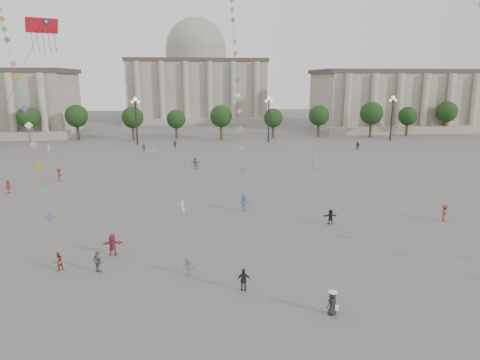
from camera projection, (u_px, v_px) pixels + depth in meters
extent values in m
plane|color=#5F5B59|center=(243.00, 288.00, 30.68)|extent=(360.00, 360.00, 0.00)
cube|color=gray|center=(448.00, 101.00, 129.42)|extent=(80.00, 22.00, 16.00)
cube|color=#433931|center=(451.00, 72.00, 127.43)|extent=(81.60, 22.44, 1.20)
cube|color=gray|center=(473.00, 129.00, 118.49)|extent=(84.00, 4.00, 2.00)
cube|color=gray|center=(197.00, 92.00, 153.90)|extent=(46.00, 30.00, 20.00)
cube|color=#433931|center=(196.00, 61.00, 151.45)|extent=(46.92, 30.60, 1.20)
cube|color=gray|center=(199.00, 121.00, 139.57)|extent=(48.30, 4.00, 2.00)
cylinder|color=gray|center=(196.00, 56.00, 151.01)|extent=(21.00, 21.00, 5.00)
sphere|color=gray|center=(196.00, 48.00, 150.44)|extent=(21.00, 21.00, 21.00)
cylinder|color=#38271C|center=(24.00, 135.00, 100.64)|extent=(0.70, 0.70, 3.52)
sphere|color=black|center=(22.00, 119.00, 99.78)|extent=(5.12, 5.12, 5.12)
cylinder|color=#38271C|center=(77.00, 134.00, 102.05)|extent=(0.70, 0.70, 3.52)
sphere|color=black|center=(76.00, 118.00, 101.20)|extent=(5.12, 5.12, 5.12)
cylinder|color=#38271C|center=(128.00, 133.00, 103.47)|extent=(0.70, 0.70, 3.52)
sphere|color=black|center=(127.00, 118.00, 102.62)|extent=(5.12, 5.12, 5.12)
cylinder|color=#38271C|center=(178.00, 132.00, 104.89)|extent=(0.70, 0.70, 3.52)
sphere|color=black|center=(178.00, 117.00, 104.03)|extent=(5.12, 5.12, 5.12)
cylinder|color=#38271C|center=(227.00, 132.00, 106.30)|extent=(0.70, 0.70, 3.52)
sphere|color=black|center=(227.00, 117.00, 105.45)|extent=(5.12, 5.12, 5.12)
cylinder|color=#38271C|center=(274.00, 131.00, 107.72)|extent=(0.70, 0.70, 3.52)
sphere|color=black|center=(274.00, 116.00, 106.87)|extent=(5.12, 5.12, 5.12)
cylinder|color=#38271C|center=(320.00, 130.00, 109.14)|extent=(0.70, 0.70, 3.52)
sphere|color=black|center=(321.00, 116.00, 108.28)|extent=(5.12, 5.12, 5.12)
cylinder|color=#38271C|center=(365.00, 130.00, 110.55)|extent=(0.70, 0.70, 3.52)
sphere|color=black|center=(366.00, 115.00, 109.70)|extent=(5.12, 5.12, 5.12)
cylinder|color=#38271C|center=(409.00, 129.00, 111.97)|extent=(0.70, 0.70, 3.52)
sphere|color=black|center=(410.00, 115.00, 111.12)|extent=(5.12, 5.12, 5.12)
cylinder|color=#38271C|center=(452.00, 128.00, 113.39)|extent=(0.70, 0.70, 3.52)
sphere|color=black|center=(453.00, 114.00, 112.53)|extent=(5.12, 5.12, 5.12)
cylinder|color=#262628|center=(136.00, 123.00, 95.35)|extent=(0.36, 0.36, 10.00)
sphere|color=#FFE5B2|center=(135.00, 99.00, 94.15)|extent=(0.90, 0.90, 0.90)
sphere|color=#FFE5B2|center=(132.00, 102.00, 94.20)|extent=(0.60, 0.60, 0.60)
sphere|color=#FFE5B2|center=(138.00, 102.00, 94.37)|extent=(0.60, 0.60, 0.60)
cylinder|color=#262628|center=(269.00, 121.00, 98.89)|extent=(0.36, 0.36, 10.00)
sphere|color=#FFE5B2|center=(269.00, 98.00, 97.69)|extent=(0.90, 0.90, 0.90)
sphere|color=#FFE5B2|center=(266.00, 101.00, 97.74)|extent=(0.60, 0.60, 0.60)
sphere|color=#FFE5B2|center=(272.00, 101.00, 97.91)|extent=(0.60, 0.60, 0.60)
cylinder|color=#262628|center=(392.00, 120.00, 102.43)|extent=(0.36, 0.36, 10.00)
sphere|color=#FFE5B2|center=(393.00, 98.00, 101.23)|extent=(0.90, 0.90, 0.90)
sphere|color=#FFE5B2|center=(390.00, 100.00, 101.29)|extent=(0.60, 0.60, 0.60)
sphere|color=#FFE5B2|center=(396.00, 100.00, 101.45)|extent=(0.60, 0.60, 0.60)
imported|color=navy|center=(175.00, 144.00, 92.13)|extent=(1.05, 0.92, 1.70)
imported|color=maroon|center=(8.00, 187.00, 55.82)|extent=(1.14, 1.30, 1.75)
imported|color=black|center=(330.00, 217.00, 43.92)|extent=(1.45, 0.47, 1.56)
imported|color=silver|center=(154.00, 152.00, 81.87)|extent=(1.39, 1.59, 1.73)
imported|color=#5A5B5E|center=(188.00, 266.00, 32.40)|extent=(1.02, 0.66, 1.49)
imported|color=silver|center=(315.00, 163.00, 71.20)|extent=(1.71, 0.63, 1.81)
imported|color=maroon|center=(445.00, 213.00, 44.82)|extent=(1.28, 1.24, 1.75)
imported|color=#212227|center=(358.00, 145.00, 90.49)|extent=(1.57, 1.10, 1.63)
imported|color=silver|center=(49.00, 149.00, 85.83)|extent=(0.45, 0.68, 1.83)
imported|color=slate|center=(195.00, 163.00, 71.00)|extent=(1.81, 0.77, 1.89)
imported|color=silver|center=(182.00, 208.00, 46.62)|extent=(0.73, 0.70, 1.69)
imported|color=slate|center=(144.00, 148.00, 87.01)|extent=(1.12, 0.74, 1.77)
imported|color=maroon|center=(59.00, 175.00, 62.37)|extent=(0.75, 1.27, 1.94)
imported|color=#9C2A45|center=(112.00, 245.00, 36.15)|extent=(1.75, 0.65, 1.85)
imported|color=slate|center=(98.00, 262.00, 32.97)|extent=(1.04, 0.95, 1.71)
imported|color=#222228|center=(244.00, 280.00, 30.01)|extent=(1.02, 0.52, 1.66)
imported|color=brown|center=(58.00, 261.00, 33.31)|extent=(0.91, 0.90, 1.48)
imported|color=#36587B|center=(244.00, 203.00, 48.16)|extent=(1.39, 1.00, 1.93)
imported|color=black|center=(332.00, 303.00, 27.00)|extent=(0.91, 0.79, 1.56)
cone|color=white|center=(333.00, 291.00, 26.81)|extent=(0.52, 0.52, 0.14)
cylinder|color=white|center=(333.00, 292.00, 26.82)|extent=(0.60, 0.60, 0.02)
cube|color=white|center=(337.00, 308.00, 26.94)|extent=(0.22, 0.10, 0.35)
cube|color=red|center=(42.00, 25.00, 30.88)|extent=(2.20, 1.45, 1.02)
cube|color=#1B984A|center=(36.00, 22.00, 30.74)|extent=(0.40, 0.33, 0.34)
cube|color=#1D309D|center=(46.00, 22.00, 30.82)|extent=(0.40, 0.33, 0.34)
sphere|color=yellow|center=(36.00, 22.00, 30.70)|extent=(0.20, 0.20, 0.20)
sphere|color=yellow|center=(46.00, 22.00, 30.78)|extent=(0.20, 0.20, 0.20)
cylinder|color=#3F3F3F|center=(8.00, 50.00, 48.97)|extent=(0.02, 0.02, 57.47)
cube|color=#744F9F|center=(50.00, 217.00, 34.32)|extent=(0.76, 0.25, 0.76)
cube|color=#50AE6D|center=(44.00, 190.00, 35.60)|extent=(0.76, 0.25, 0.76)
cube|color=#C3822E|center=(38.00, 166.00, 36.91)|extent=(0.76, 0.25, 0.76)
cube|color=pink|center=(33.00, 145.00, 38.25)|extent=(0.76, 0.25, 0.76)
cube|color=white|center=(29.00, 125.00, 39.60)|extent=(0.76, 0.25, 0.76)
cube|color=#744F9F|center=(24.00, 108.00, 40.96)|extent=(0.76, 0.25, 0.76)
cube|color=#50AE6D|center=(20.00, 92.00, 42.33)|extent=(0.76, 0.25, 0.76)
cube|color=#C3822E|center=(17.00, 77.00, 43.70)|extent=(0.76, 0.25, 0.76)
cube|color=pink|center=(13.00, 64.00, 45.08)|extent=(0.76, 0.25, 0.76)
cube|color=white|center=(10.00, 51.00, 46.47)|extent=(0.76, 0.25, 0.76)
cube|color=#744F9F|center=(7.00, 40.00, 47.86)|extent=(0.76, 0.25, 0.76)
cube|color=#50AE6D|center=(4.00, 29.00, 49.25)|extent=(0.76, 0.25, 0.76)
cube|color=#C3822E|center=(2.00, 19.00, 50.65)|extent=(0.76, 0.25, 0.76)
cylinder|color=#3F3F3F|center=(232.00, 17.00, 66.79)|extent=(0.02, 0.02, 66.74)
cube|color=#744F9F|center=(243.00, 170.00, 49.23)|extent=(0.76, 0.25, 0.76)
cube|color=#50AE6D|center=(242.00, 148.00, 50.55)|extent=(0.76, 0.25, 0.76)
cube|color=#C3822E|center=(240.00, 129.00, 51.91)|extent=(0.76, 0.25, 0.76)
cube|color=pink|center=(239.00, 111.00, 53.29)|extent=(0.76, 0.25, 0.76)
cube|color=white|center=(238.00, 95.00, 54.69)|extent=(0.76, 0.25, 0.76)
cube|color=#744F9F|center=(237.00, 80.00, 56.10)|extent=(0.76, 0.25, 0.76)
cube|color=#50AE6D|center=(236.00, 66.00, 57.53)|extent=(0.76, 0.25, 0.76)
cube|color=#C3822E|center=(235.00, 53.00, 58.96)|extent=(0.76, 0.25, 0.76)
cube|color=pink|center=(235.00, 41.00, 60.40)|extent=(0.76, 0.25, 0.76)
cube|color=white|center=(234.00, 30.00, 61.85)|extent=(0.76, 0.25, 0.76)
cube|color=#744F9F|center=(233.00, 20.00, 63.30)|extent=(0.76, 0.25, 0.76)
cube|color=#50AE6D|center=(232.00, 10.00, 64.76)|extent=(0.76, 0.25, 0.76)
cube|color=#C3822E|center=(232.00, 0.00, 66.22)|extent=(0.76, 0.25, 0.76)
cube|color=#C3822E|center=(480.00, 4.00, 54.08)|extent=(0.76, 0.25, 0.76)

